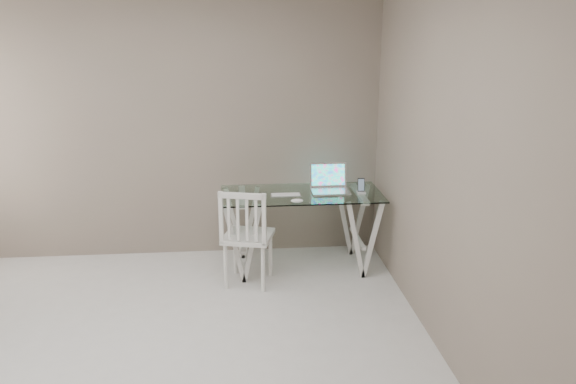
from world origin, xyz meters
name	(u,v)px	position (x,y,z in m)	size (l,w,h in m)	color
room	(121,122)	(-0.06, 0.02, 1.72)	(4.50, 4.52, 2.71)	#BBB8B4
desk	(301,230)	(1.17, 1.76, 0.38)	(1.50, 0.70, 0.75)	silver
chair	(246,233)	(0.65, 1.40, 0.50)	(0.50, 0.50, 0.91)	silver
laptop	(329,184)	(1.45, 1.83, 0.81)	(0.35, 0.30, 0.25)	silver
keyboard	(286,195)	(1.03, 1.70, 0.75)	(0.28, 0.12, 0.01)	silver
mouse	(297,201)	(1.11, 1.47, 0.76)	(0.11, 0.07, 0.04)	silver
phone_dock	(361,189)	(1.73, 1.70, 0.79)	(0.08, 0.08, 0.14)	white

